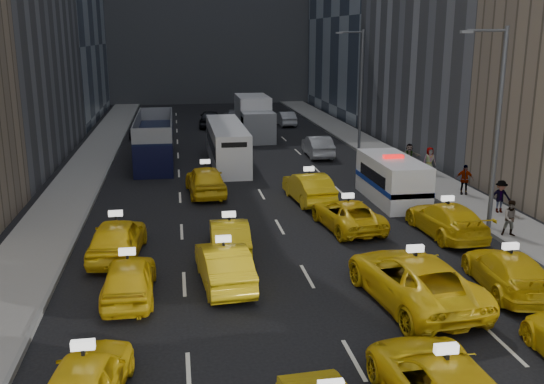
{
  "coord_description": "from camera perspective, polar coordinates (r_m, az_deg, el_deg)",
  "views": [
    {
      "loc": [
        -4.57,
        -12.35,
        8.65
      ],
      "look_at": [
        -0.55,
        12.81,
        2.0
      ],
      "focal_mm": 40.0,
      "sensor_mm": 36.0,
      "label": 1
    }
  ],
  "objects": [
    {
      "name": "taxi_10",
      "position": [
        20.71,
        13.16,
        -7.95
      ],
      "size": [
        3.41,
        6.29,
        1.67
      ],
      "primitive_type": "imported",
      "rotation": [
        0.0,
        0.0,
        3.25
      ],
      "color": "yellow",
      "rests_on": "ground"
    },
    {
      "name": "taxi_9",
      "position": [
        21.66,
        -4.56,
        -6.83
      ],
      "size": [
        1.95,
        4.65,
        1.49
      ],
      "primitive_type": "imported",
      "rotation": [
        0.0,
        0.0,
        3.22
      ],
      "color": "yellow",
      "rests_on": "ground"
    },
    {
      "name": "box_truck",
      "position": [
        52.19,
        -1.7,
        7.01
      ],
      "size": [
        3.44,
        7.93,
        3.52
      ],
      "rotation": [
        0.0,
        0.0,
        0.11
      ],
      "color": "silver",
      "rests_on": "ground"
    },
    {
      "name": "misc_car_2",
      "position": [
        59.86,
        -3.42,
        7.06
      ],
      "size": [
        2.7,
        5.64,
        1.59
      ],
      "primitive_type": "imported",
      "rotation": [
        0.0,
        0.0,
        3.05
      ],
      "color": "gray",
      "rests_on": "ground"
    },
    {
      "name": "nypd_van",
      "position": [
        32.8,
        11.24,
        1.09
      ],
      "size": [
        2.97,
        6.07,
        2.5
      ],
      "rotation": [
        0.0,
        0.0,
        0.12
      ],
      "color": "white",
      "rests_on": "ground"
    },
    {
      "name": "taxi_8",
      "position": [
        21.07,
        -13.32,
        -7.89
      ],
      "size": [
        1.74,
        4.26,
        1.45
      ],
      "primitive_type": "imported",
      "rotation": [
        0.0,
        0.0,
        3.13
      ],
      "color": "yellow",
      "rests_on": "ground"
    },
    {
      "name": "curb_east",
      "position": [
        40.67,
        10.72,
        2.22
      ],
      "size": [
        0.15,
        90.0,
        0.18
      ],
      "primitive_type": "cube",
      "color": "slate",
      "rests_on": "ground"
    },
    {
      "name": "double_decker",
      "position": [
        42.93,
        -10.96,
        4.84
      ],
      "size": [
        3.13,
        10.91,
        3.13
      ],
      "rotation": [
        0.0,
        0.0,
        -0.06
      ],
      "color": "black",
      "rests_on": "ground"
    },
    {
      "name": "curb_west",
      "position": [
        38.58,
        -15.51,
        1.27
      ],
      "size": [
        0.15,
        90.0,
        0.18
      ],
      "primitive_type": "cube",
      "color": "slate",
      "rests_on": "ground"
    },
    {
      "name": "pedestrian_5",
      "position": [
        40.65,
        12.77,
        3.34
      ],
      "size": [
        1.55,
        0.83,
        1.6
      ],
      "primitive_type": "imported",
      "rotation": [
        0.0,
        0.0,
        -0.29
      ],
      "color": "gray",
      "rests_on": "sidewalk_east"
    },
    {
      "name": "misc_car_3",
      "position": [
        58.73,
        -5.83,
        6.9
      ],
      "size": [
        2.48,
        5.06,
        1.66
      ],
      "primitive_type": "imported",
      "rotation": [
        0.0,
        0.0,
        3.03
      ],
      "color": "black",
      "rests_on": "ground"
    },
    {
      "name": "misc_car_4",
      "position": [
        59.56,
        1.31,
        6.93
      ],
      "size": [
        1.5,
        4.16,
        1.37
      ],
      "primitive_type": "imported",
      "rotation": [
        0.0,
        0.0,
        3.15
      ],
      "color": "#9EA0A5",
      "rests_on": "ground"
    },
    {
      "name": "taxi_11",
      "position": [
        22.68,
        21.32,
        -6.95
      ],
      "size": [
        2.55,
        5.02,
        1.4
      ],
      "primitive_type": "imported",
      "rotation": [
        0.0,
        0.0,
        3.02
      ],
      "color": "yellow",
      "rests_on": "ground"
    },
    {
      "name": "taxi_15",
      "position": [
        27.83,
        16.07,
        -2.48
      ],
      "size": [
        2.29,
        5.18,
        1.48
      ],
      "primitive_type": "imported",
      "rotation": [
        0.0,
        0.0,
        3.19
      ],
      "color": "yellow",
      "rests_on": "ground"
    },
    {
      "name": "pedestrian_1",
      "position": [
        28.16,
        21.62,
        -2.32
      ],
      "size": [
        0.86,
        0.64,
        1.59
      ],
      "primitive_type": "imported",
      "rotation": [
        0.0,
        0.0,
        -0.31
      ],
      "color": "gray",
      "rests_on": "sidewalk_east"
    },
    {
      "name": "sidewalk_west",
      "position": [
        38.78,
        -17.64,
        1.15
      ],
      "size": [
        3.0,
        90.0,
        0.15
      ],
      "primitive_type": "cube",
      "color": "gray",
      "rests_on": "ground"
    },
    {
      "name": "taxi_13",
      "position": [
        24.69,
        -4.04,
        -4.17
      ],
      "size": [
        1.61,
        4.34,
        1.42
      ],
      "primitive_type": "imported",
      "rotation": [
        0.0,
        0.0,
        3.12
      ],
      "color": "yellow",
      "rests_on": "ground"
    },
    {
      "name": "taxi_17",
      "position": [
        32.18,
        3.47,
        0.45
      ],
      "size": [
        2.09,
        4.88,
        1.56
      ],
      "primitive_type": "imported",
      "rotation": [
        0.0,
        0.0,
        3.24
      ],
      "color": "yellow",
      "rests_on": "ground"
    },
    {
      "name": "misc_car_0",
      "position": [
        44.24,
        4.32,
        4.32
      ],
      "size": [
        1.76,
        4.7,
        1.53
      ],
      "primitive_type": "imported",
      "rotation": [
        0.0,
        0.0,
        3.11
      ],
      "color": "#95989C",
      "rests_on": "ground"
    },
    {
      "name": "pedestrian_4",
      "position": [
        39.26,
        14.6,
        2.89
      ],
      "size": [
        0.83,
        0.46,
        1.68
      ],
      "primitive_type": "imported",
      "rotation": [
        0.0,
        0.0,
        0.02
      ],
      "color": "gray",
      "rests_on": "sidewalk_east"
    },
    {
      "name": "pedestrian_2",
      "position": [
        31.69,
        20.71,
        -0.39
      ],
      "size": [
        1.08,
        0.55,
        1.61
      ],
      "primitive_type": "imported",
      "rotation": [
        0.0,
        0.0,
        -0.12
      ],
      "color": "gray",
      "rests_on": "sidewalk_east"
    },
    {
      "name": "city_bus",
      "position": [
        41.66,
        -4.27,
        4.49
      ],
      "size": [
        2.67,
        10.67,
        2.73
      ],
      "rotation": [
        0.0,
        0.0,
        0.04
      ],
      "color": "silver",
      "rests_on": "ground"
    },
    {
      "name": "misc_car_1",
      "position": [
        53.85,
        -11.5,
        5.92
      ],
      "size": [
        3.31,
        5.87,
        1.55
      ],
      "primitive_type": "imported",
      "rotation": [
        0.0,
        0.0,
        3.0
      ],
      "color": "black",
      "rests_on": "ground"
    },
    {
      "name": "taxi_4",
      "position": [
        15.65,
        -17.1,
        -16.59
      ],
      "size": [
        2.21,
        4.35,
        1.42
      ],
      "primitive_type": "imported",
      "rotation": [
        0.0,
        0.0,
        3.01
      ],
      "color": "yellow",
      "rests_on": "ground"
    },
    {
      "name": "taxi_12",
      "position": [
        24.91,
        -14.37,
        -4.21
      ],
      "size": [
        2.3,
        4.85,
        1.6
      ],
      "primitive_type": "imported",
      "rotation": [
        0.0,
        0.0,
        3.05
      ],
      "color": "yellow",
      "rests_on": "ground"
    },
    {
      "name": "sidewalk_east",
      "position": [
        41.18,
        12.62,
        2.25
      ],
      "size": [
        3.0,
        90.0,
        0.15
      ],
      "primitive_type": "cube",
      "color": "gray",
      "rests_on": "ground"
    },
    {
      "name": "taxi_16",
      "position": [
        33.68,
        -6.26,
        1.11
      ],
      "size": [
        2.3,
        5.0,
        1.66
      ],
      "primitive_type": "imported",
      "rotation": [
        0.0,
        0.0,
        3.21
      ],
      "color": "yellow",
      "rests_on": "ground"
    },
    {
      "name": "taxi_14",
      "position": [
        27.9,
        7.11,
        -2.11
      ],
      "size": [
        2.76,
        5.04,
        1.34
      ],
      "primitive_type": "imported",
      "rotation": [
        0.0,
        0.0,
        3.26
      ],
      "color": "yellow",
      "rests_on": "ground"
    },
    {
      "name": "pedestrian_3",
      "position": [
        34.66,
        17.65,
        1.13
      ],
      "size": [
        1.06,
        0.72,
        1.65
      ],
      "primitive_type": "imported",
      "rotation": [
        0.0,
        0.0,
        -0.32
      ],
      "color": "gray",
      "rests_on": "sidewalk_east"
    },
    {
      "name": "streetlight_near",
      "position": [
        28.21,
        20.31,
        6.13
      ],
      "size": [
        2.15,
        0.22,
        9.0
      ],
      "color": "#595B60",
      "rests_on": "ground"
    },
    {
      "name": "streetlight_far",
      "position": [
        46.58,
        8.25,
        9.89
      ],
      "size": [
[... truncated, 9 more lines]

